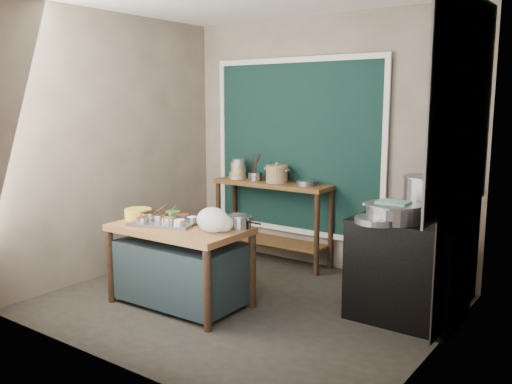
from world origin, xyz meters
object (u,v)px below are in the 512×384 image
Objects in this scene: condiment_tray at (165,222)px; stock_pot at (428,196)px; prep_table at (180,265)px; utensil_cup at (255,176)px; stove_block at (407,271)px; steamer at (393,213)px; yellow_basin at (138,214)px; ceramic_crock at (277,175)px; back_counter at (272,222)px; saucepan at (240,222)px.

condiment_tray is 2.37m from stock_pot.
utensil_cup is at bearing 99.68° from prep_table.
stock_pot reaches higher than stove_block.
prep_table is 2.63× the size of steamer.
yellow_basin is 0.97× the size of ceramic_crock.
stove_block reaches higher than prep_table.
back_counter reaches higher than saucepan.
utensil_cup is 2.23m from steamer.
stock_pot is at bearing -12.60° from utensil_cup.
saucepan is (0.67, 0.26, 0.05)m from condiment_tray.
condiment_tray is 2.05m from steamer.
condiment_tray is (-0.17, -0.01, 0.39)m from prep_table.
prep_table is 1.76m from utensil_cup.
utensil_cup is at bearing 95.14° from condiment_tray.
prep_table is 0.68m from yellow_basin.
steamer reaches higher than stove_block.
yellow_basin is at bearing -97.66° from utensil_cup.
stock_pot reaches higher than utensil_cup.
utensil_cup reaches higher than back_counter.
yellow_basin is at bearing -104.95° from back_counter.
utensil_cup reaches higher than saucepan.
condiment_tray is at bearing -84.86° from utensil_cup.
ceramic_crock is (-1.83, 0.71, 0.61)m from stove_block.
condiment_tray is at bearing -158.49° from steamer.
steamer reaches higher than saucepan.
back_counter is at bearing 117.30° from saucepan.
back_counter is 0.57m from ceramic_crock.
ceramic_crock is (0.15, 1.64, 0.28)m from condiment_tray.
ceramic_crock is at bearing 115.06° from saucepan.
stock_pot reaches higher than steamer.
saucepan is at bearing 20.90° from condiment_tray.
ceramic_crock is at bearing 89.43° from prep_table.
stock_pot is at bearing 29.47° from prep_table.
utensil_cup is 0.36× the size of stock_pot.
stove_block is 1.52m from saucepan.
stock_pot reaches higher than condiment_tray.
saucepan is at bearing -152.83° from stove_block.
stove_block is 0.57m from steamer.
stock_pot reaches higher than back_counter.
condiment_tray is at bearing 0.04° from yellow_basin.
stock_pot is at bearing 67.66° from steamer.
saucepan is at bearing -147.58° from stock_pot.
steamer is (2.26, 0.75, 0.16)m from yellow_basin.
back_counter is at bearing 165.26° from stock_pot.
condiment_tray is 1.23× the size of steamer.
back_counter reaches higher than stove_block.
condiment_tray is 1.30× the size of stock_pot.
saucepan is at bearing 24.44° from prep_table.
stove_block is at bearing 21.59° from yellow_basin.
stock_pot is 0.43m from steamer.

